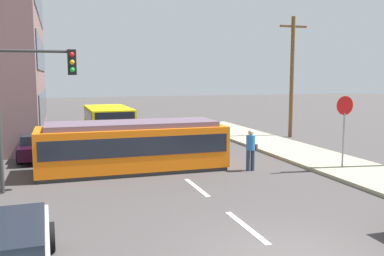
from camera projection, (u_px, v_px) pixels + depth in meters
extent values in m
plane|color=#454040|center=(167.00, 164.00, 18.20)|extent=(120.00, 120.00, 0.00)
cube|color=#9D9C82|center=(360.00, 172.00, 16.48)|extent=(3.20, 36.00, 0.14)
cube|color=silver|center=(246.00, 227.00, 10.65)|extent=(0.16, 2.40, 0.01)
cube|color=silver|center=(196.00, 187.00, 14.42)|extent=(0.16, 2.40, 0.01)
cube|color=silver|center=(144.00, 145.00, 23.20)|extent=(0.16, 2.40, 0.01)
cube|color=silver|center=(126.00, 131.00, 28.86)|extent=(0.16, 2.40, 0.01)
cube|color=#2D3847|center=(43.00, 106.00, 26.66)|extent=(0.06, 13.16, 1.92)
cube|color=#2D3847|center=(41.00, 55.00, 26.27)|extent=(0.06, 13.16, 1.92)
cube|color=#2D3847|center=(39.00, 3.00, 25.87)|extent=(0.06, 13.16, 1.92)
cube|color=orange|center=(133.00, 147.00, 16.91)|extent=(7.47, 2.54, 1.65)
cube|color=#2D2D2D|center=(133.00, 169.00, 17.02)|extent=(7.32, 2.41, 0.15)
cube|color=#635060|center=(132.00, 124.00, 16.80)|extent=(6.72, 2.16, 0.20)
cube|color=#1E232D|center=(133.00, 142.00, 16.89)|extent=(7.17, 2.58, 0.72)
cube|color=#D7C60C|center=(108.00, 120.00, 26.22)|extent=(2.63, 5.57, 1.57)
cube|color=black|center=(115.00, 120.00, 23.66)|extent=(2.25, 0.17, 0.94)
cube|color=black|center=(108.00, 115.00, 26.19)|extent=(2.65, 4.74, 0.63)
cylinder|color=black|center=(113.00, 133.00, 24.65)|extent=(2.57, 0.96, 0.90)
cylinder|color=black|center=(105.00, 127.00, 27.95)|extent=(2.57, 0.96, 0.90)
cylinder|color=#27374C|center=(248.00, 160.00, 16.90)|extent=(0.16, 0.16, 0.85)
cylinder|color=#27374C|center=(253.00, 160.00, 16.96)|extent=(0.16, 0.16, 0.85)
cylinder|color=#296EBB|center=(251.00, 143.00, 16.84)|extent=(0.36, 0.36, 0.60)
sphere|color=tan|center=(251.00, 133.00, 16.79)|extent=(0.22, 0.22, 0.22)
cube|color=#602B17|center=(255.00, 147.00, 16.98)|extent=(0.19, 0.22, 0.24)
cylinder|color=black|center=(50.00, 237.00, 9.16)|extent=(0.24, 0.65, 0.64)
cube|color=black|center=(42.00, 147.00, 19.65)|extent=(1.82, 4.56, 0.55)
cube|color=black|center=(41.00, 137.00, 19.45)|extent=(1.63, 2.53, 0.40)
cylinder|color=black|center=(25.00, 147.00, 20.73)|extent=(0.24, 0.65, 0.64)
cylinder|color=black|center=(61.00, 145.00, 21.20)|extent=(0.24, 0.65, 0.64)
cylinder|color=black|center=(19.00, 157.00, 18.14)|extent=(0.24, 0.65, 0.64)
cylinder|color=black|center=(60.00, 155.00, 18.62)|extent=(0.24, 0.65, 0.64)
cylinder|color=gray|center=(343.00, 140.00, 16.97)|extent=(0.07, 0.07, 2.20)
cylinder|color=red|center=(345.00, 106.00, 16.79)|extent=(0.76, 0.04, 0.76)
cylinder|color=#333333|center=(34.00, 51.00, 13.50)|extent=(2.33, 0.10, 0.10)
cube|color=black|center=(72.00, 62.00, 13.90)|extent=(0.28, 0.24, 0.84)
sphere|color=red|center=(72.00, 55.00, 13.74)|extent=(0.16, 0.16, 0.16)
sphere|color=gold|center=(72.00, 62.00, 13.77)|extent=(0.16, 0.16, 0.16)
sphere|color=green|center=(72.00, 70.00, 13.81)|extent=(0.16, 0.16, 0.16)
cylinder|color=brown|center=(292.00, 78.00, 25.86)|extent=(0.24, 0.24, 7.42)
cube|color=brown|center=(293.00, 26.00, 25.47)|extent=(1.80, 0.12, 0.12)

